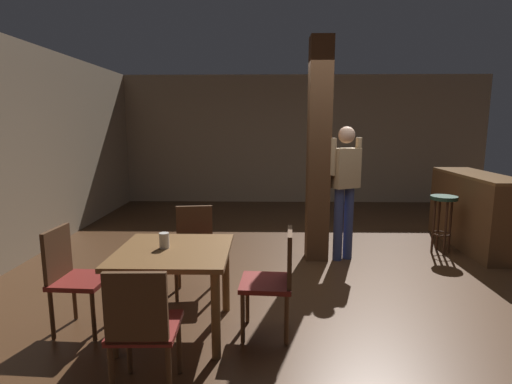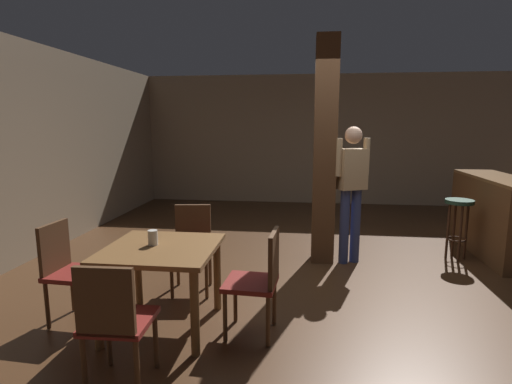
{
  "view_description": "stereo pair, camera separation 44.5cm",
  "coord_description": "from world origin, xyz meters",
  "px_view_note": "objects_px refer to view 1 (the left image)",
  "views": [
    {
      "loc": [
        -0.88,
        -4.46,
        1.76
      ],
      "look_at": [
        -0.97,
        -0.07,
        1.0
      ],
      "focal_mm": 28.0,
      "sensor_mm": 36.0,
      "label": 1
    },
    {
      "loc": [
        -0.44,
        -4.43,
        1.76
      ],
      "look_at": [
        -0.97,
        -0.07,
        1.0
      ],
      "focal_mm": 28.0,
      "sensor_mm": 36.0,
      "label": 2
    }
  ],
  "objects_px": {
    "napkin_cup": "(164,240)",
    "bar_counter": "(469,210)",
    "chair_east": "(275,277)",
    "chair_south": "(142,325)",
    "standing_person": "(345,184)",
    "chair_west": "(72,274)",
    "bar_stool_near": "(443,211)",
    "chair_north": "(195,245)",
    "dining_table": "(174,263)"
  },
  "relations": [
    {
      "from": "napkin_cup",
      "to": "bar_counter",
      "type": "relative_size",
      "value": 0.07
    },
    {
      "from": "chair_east",
      "to": "chair_south",
      "type": "distance_m",
      "value": 1.18
    },
    {
      "from": "chair_east",
      "to": "bar_counter",
      "type": "relative_size",
      "value": 0.5
    },
    {
      "from": "standing_person",
      "to": "bar_counter",
      "type": "distance_m",
      "value": 2.03
    },
    {
      "from": "chair_west",
      "to": "standing_person",
      "type": "xyz_separation_m",
      "value": [
        2.64,
        1.87,
        0.5
      ]
    },
    {
      "from": "chair_east",
      "to": "chair_west",
      "type": "height_order",
      "value": "same"
    },
    {
      "from": "chair_south",
      "to": "bar_stool_near",
      "type": "distance_m",
      "value": 4.39
    },
    {
      "from": "chair_south",
      "to": "chair_west",
      "type": "bearing_deg",
      "value": 135.17
    },
    {
      "from": "chair_west",
      "to": "chair_north",
      "type": "height_order",
      "value": "same"
    },
    {
      "from": "napkin_cup",
      "to": "chair_west",
      "type": "bearing_deg",
      "value": -178.13
    },
    {
      "from": "standing_person",
      "to": "napkin_cup",
      "type": "bearing_deg",
      "value": -135.14
    },
    {
      "from": "bar_stool_near",
      "to": "chair_east",
      "type": "bearing_deg",
      "value": -136.62
    },
    {
      "from": "dining_table",
      "to": "chair_north",
      "type": "xyz_separation_m",
      "value": [
        0.03,
        0.82,
        -0.1
      ]
    },
    {
      "from": "chair_west",
      "to": "bar_stool_near",
      "type": "bearing_deg",
      "value": 28.26
    },
    {
      "from": "chair_west",
      "to": "standing_person",
      "type": "bearing_deg",
      "value": 35.35
    },
    {
      "from": "dining_table",
      "to": "napkin_cup",
      "type": "height_order",
      "value": "napkin_cup"
    },
    {
      "from": "chair_north",
      "to": "chair_south",
      "type": "bearing_deg",
      "value": -91.38
    },
    {
      "from": "dining_table",
      "to": "chair_west",
      "type": "bearing_deg",
      "value": 179.63
    },
    {
      "from": "chair_north",
      "to": "napkin_cup",
      "type": "bearing_deg",
      "value": -97.82
    },
    {
      "from": "chair_east",
      "to": "standing_person",
      "type": "relative_size",
      "value": 0.52
    },
    {
      "from": "dining_table",
      "to": "chair_south",
      "type": "relative_size",
      "value": 1.04
    },
    {
      "from": "dining_table",
      "to": "standing_person",
      "type": "distance_m",
      "value": 2.62
    },
    {
      "from": "chair_north",
      "to": "chair_south",
      "type": "xyz_separation_m",
      "value": [
        -0.04,
        -1.67,
        0.0
      ]
    },
    {
      "from": "chair_north",
      "to": "chair_west",
      "type": "bearing_deg",
      "value": -137.53
    },
    {
      "from": "chair_east",
      "to": "bar_stool_near",
      "type": "height_order",
      "value": "chair_east"
    },
    {
      "from": "standing_person",
      "to": "chair_north",
      "type": "bearing_deg",
      "value": -148.85
    },
    {
      "from": "napkin_cup",
      "to": "bar_stool_near",
      "type": "relative_size",
      "value": 0.16
    },
    {
      "from": "chair_west",
      "to": "dining_table",
      "type": "bearing_deg",
      "value": -0.37
    },
    {
      "from": "chair_west",
      "to": "bar_stool_near",
      "type": "distance_m",
      "value": 4.59
    },
    {
      "from": "napkin_cup",
      "to": "bar_counter",
      "type": "height_order",
      "value": "bar_counter"
    },
    {
      "from": "dining_table",
      "to": "bar_counter",
      "type": "xyz_separation_m",
      "value": [
        3.67,
        2.45,
        -0.07
      ]
    },
    {
      "from": "chair_north",
      "to": "napkin_cup",
      "type": "relative_size",
      "value": 6.91
    },
    {
      "from": "dining_table",
      "to": "chair_west",
      "type": "height_order",
      "value": "chair_west"
    },
    {
      "from": "chair_north",
      "to": "standing_person",
      "type": "height_order",
      "value": "standing_person"
    },
    {
      "from": "chair_west",
      "to": "napkin_cup",
      "type": "distance_m",
      "value": 0.84
    },
    {
      "from": "bar_counter",
      "to": "chair_west",
      "type": "bearing_deg",
      "value": -151.69
    },
    {
      "from": "chair_south",
      "to": "dining_table",
      "type": "bearing_deg",
      "value": 89.02
    },
    {
      "from": "chair_east",
      "to": "chair_west",
      "type": "bearing_deg",
      "value": 178.93
    },
    {
      "from": "standing_person",
      "to": "chair_east",
      "type": "bearing_deg",
      "value": -116.06
    },
    {
      "from": "chair_east",
      "to": "bar_stool_near",
      "type": "xyz_separation_m",
      "value": [
        2.33,
        2.2,
        0.08
      ]
    },
    {
      "from": "chair_west",
      "to": "chair_south",
      "type": "relative_size",
      "value": 1.0
    },
    {
      "from": "chair_west",
      "to": "bar_counter",
      "type": "bearing_deg",
      "value": 28.31
    },
    {
      "from": "standing_person",
      "to": "bar_stool_near",
      "type": "xyz_separation_m",
      "value": [
        1.4,
        0.3,
        -0.41
      ]
    },
    {
      "from": "bar_counter",
      "to": "bar_stool_near",
      "type": "height_order",
      "value": "bar_counter"
    },
    {
      "from": "chair_west",
      "to": "bar_counter",
      "type": "relative_size",
      "value": 0.5
    },
    {
      "from": "chair_east",
      "to": "chair_west",
      "type": "distance_m",
      "value": 1.71
    },
    {
      "from": "napkin_cup",
      "to": "bar_stool_near",
      "type": "bearing_deg",
      "value": 33.38
    },
    {
      "from": "chair_north",
      "to": "chair_east",
      "type": "bearing_deg",
      "value": -46.13
    },
    {
      "from": "chair_east",
      "to": "chair_south",
      "type": "xyz_separation_m",
      "value": [
        -0.86,
        -0.82,
        0.0
      ]
    },
    {
      "from": "bar_stool_near",
      "to": "chair_west",
      "type": "bearing_deg",
      "value": -151.74
    }
  ]
}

